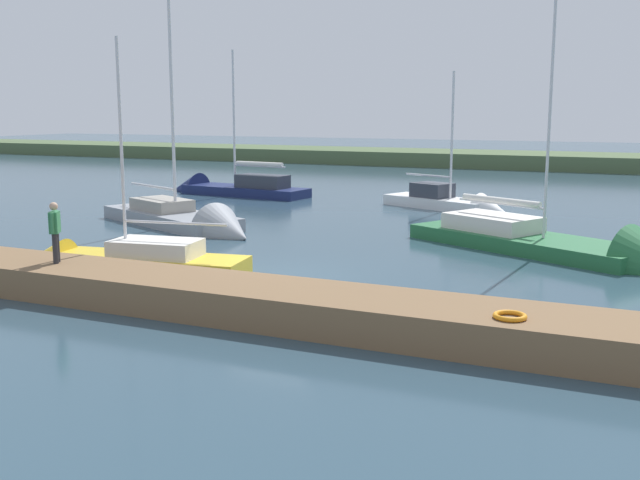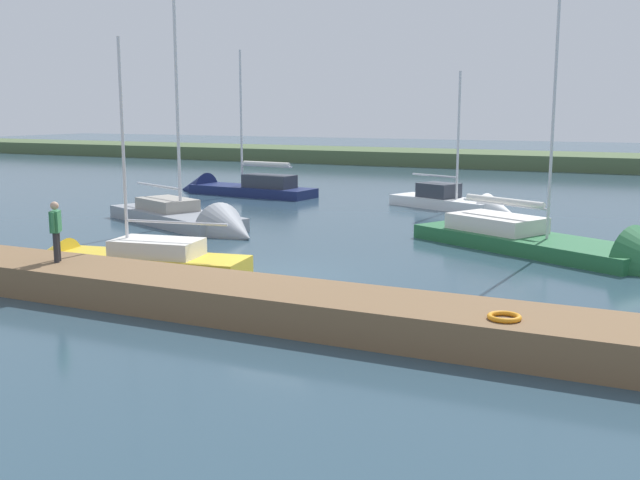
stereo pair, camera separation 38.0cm
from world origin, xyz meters
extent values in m
plane|color=#2D4756|center=(0.00, 0.00, 0.00)|extent=(200.00, 200.00, 0.00)
cube|color=#4C603D|center=(0.00, -45.57, 0.00)|extent=(180.00, 8.00, 2.40)
cube|color=brown|center=(0.00, 4.07, 0.40)|extent=(25.72, 2.32, 0.79)
torus|color=orange|center=(-7.33, 4.54, 0.84)|extent=(0.66, 0.66, 0.10)
cube|color=gray|center=(8.88, -6.96, 0.08)|extent=(7.82, 5.12, 0.92)
cone|color=gray|center=(4.90, -5.24, 0.08)|extent=(2.83, 2.95, 2.31)
cube|color=gray|center=(9.47, -7.22, 0.79)|extent=(3.13, 2.59, 0.50)
cylinder|color=silver|center=(8.47, -6.79, 5.22)|extent=(0.13, 0.13, 9.37)
cylinder|color=silver|center=(10.15, -7.52, 1.51)|extent=(3.41, 1.56, 0.10)
cube|color=white|center=(0.04, -16.89, 0.03)|extent=(5.92, 3.87, 0.97)
cone|color=white|center=(-2.99, -15.63, 0.03)|extent=(2.23, 2.33, 1.84)
cube|color=#333842|center=(0.39, -17.04, 0.86)|extent=(2.21, 2.01, 0.70)
cylinder|color=silver|center=(-0.63, -16.61, 3.55)|extent=(0.12, 0.12, 6.07)
cylinder|color=silver|center=(0.66, -17.15, 1.56)|extent=(2.62, 1.16, 0.09)
cube|color=#236638|center=(-5.73, -7.32, 0.02)|extent=(8.83, 6.25, 0.96)
cube|color=silver|center=(-4.44, -7.98, 0.78)|extent=(3.73, 3.21, 0.55)
cylinder|color=silver|center=(-6.36, -7.00, 5.97)|extent=(0.10, 0.10, 10.94)
cylinder|color=silver|center=(-4.71, -7.84, 1.49)|extent=(3.34, 1.76, 0.08)
cylinder|color=silver|center=(-4.71, -7.84, 1.61)|extent=(3.07, 1.70, 0.21)
cube|color=navy|center=(11.41, -17.62, 0.06)|extent=(7.70, 2.96, 0.90)
cone|color=navy|center=(15.68, -18.09, 0.06)|extent=(2.16, 2.35, 2.16)
cube|color=#333842|center=(10.23, -17.49, 0.86)|extent=(3.00, 1.71, 0.71)
cylinder|color=silver|center=(12.11, -17.70, 4.27)|extent=(0.12, 0.12, 7.53)
cylinder|color=silver|center=(10.42, -17.52, 1.70)|extent=(3.39, 0.47, 0.10)
cylinder|color=silver|center=(10.42, -17.52, 1.82)|extent=(3.07, 0.57, 0.24)
cube|color=gold|center=(3.95, 1.18, 0.03)|extent=(6.33, 2.69, 0.97)
cone|color=gold|center=(7.40, 1.74, 0.03)|extent=(1.81, 1.95, 1.72)
cube|color=silver|center=(3.58, 1.12, 0.77)|extent=(2.75, 1.83, 0.49)
cylinder|color=silver|center=(4.56, 1.28, 3.69)|extent=(0.09, 0.09, 6.33)
cylinder|color=silver|center=(2.95, 1.02, 1.54)|extent=(3.23, 0.60, 0.07)
cylinder|color=#28282D|center=(4.62, 4.00, 1.19)|extent=(0.14, 0.14, 0.80)
cylinder|color=#28282D|center=(4.52, 4.16, 1.19)|extent=(0.14, 0.14, 0.80)
cube|color=#337F4C|center=(4.57, 4.08, 1.88)|extent=(0.41, 0.48, 0.57)
sphere|color=tan|center=(4.57, 4.08, 2.30)|extent=(0.22, 0.22, 0.22)
cylinder|color=#337F4C|center=(4.71, 3.85, 1.89)|extent=(0.09, 0.09, 0.54)
cylinder|color=#337F4C|center=(4.43, 4.31, 1.89)|extent=(0.09, 0.09, 0.54)
camera|label=1|loc=(-9.75, 18.80, 4.79)|focal=41.90mm
camera|label=2|loc=(-10.09, 18.64, 4.79)|focal=41.90mm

